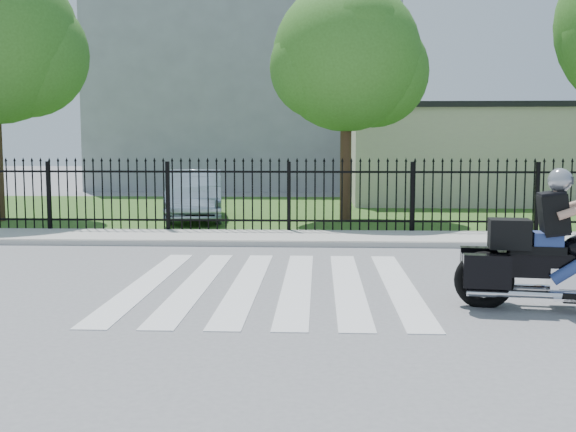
{
  "coord_description": "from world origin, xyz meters",
  "views": [
    {
      "loc": [
        0.74,
        -10.45,
        2.19
      ],
      "look_at": [
        0.21,
        0.89,
        1.0
      ],
      "focal_mm": 42.0,
      "sensor_mm": 36.0,
      "label": 1
    }
  ],
  "objects": [
    {
      "name": "building_tall",
      "position": [
        -3.0,
        26.0,
        6.0
      ],
      "size": [
        15.0,
        10.0,
        12.0
      ],
      "primitive_type": "cube",
      "color": "#989CA1",
      "rests_on": "ground"
    },
    {
      "name": "ground",
      "position": [
        0.0,
        0.0,
        0.0
      ],
      "size": [
        120.0,
        120.0,
        0.0
      ],
      "primitive_type": "plane",
      "color": "slate",
      "rests_on": "ground"
    },
    {
      "name": "tree_mid",
      "position": [
        1.5,
        9.0,
        4.67
      ],
      "size": [
        4.2,
        4.2,
        6.78
      ],
      "color": "#382316",
      "rests_on": "ground"
    },
    {
      "name": "building_low",
      "position": [
        7.0,
        16.0,
        1.75
      ],
      "size": [
        10.0,
        6.0,
        3.5
      ],
      "primitive_type": "cube",
      "color": "beige",
      "rests_on": "ground"
    },
    {
      "name": "curb",
      "position": [
        0.0,
        4.0,
        0.06
      ],
      "size": [
        40.0,
        0.12,
        0.12
      ],
      "primitive_type": "cube",
      "color": "#ADAAA3",
      "rests_on": "ground"
    },
    {
      "name": "grass_strip",
      "position": [
        0.0,
        12.0,
        0.01
      ],
      "size": [
        40.0,
        12.0,
        0.02
      ],
      "primitive_type": "cube",
      "color": "#29531C",
      "rests_on": "ground"
    },
    {
      "name": "sidewalk",
      "position": [
        0.0,
        5.0,
        0.06
      ],
      "size": [
        40.0,
        2.0,
        0.12
      ],
      "primitive_type": "cube",
      "color": "#ADAAA3",
      "rests_on": "ground"
    },
    {
      "name": "motorcycle_rider",
      "position": [
        3.97,
        -1.46,
        0.79
      ],
      "size": [
        2.92,
        1.19,
        1.94
      ],
      "rotation": [
        0.0,
        0.0,
        -0.14
      ],
      "color": "black",
      "rests_on": "ground"
    },
    {
      "name": "building_low_roof",
      "position": [
        7.0,
        16.0,
        3.6
      ],
      "size": [
        10.2,
        6.2,
        0.2
      ],
      "primitive_type": "cube",
      "color": "black",
      "rests_on": "building_low"
    },
    {
      "name": "parked_car",
      "position": [
        -2.9,
        9.12,
        0.75
      ],
      "size": [
        2.18,
        4.6,
        1.46
      ],
      "primitive_type": "imported",
      "rotation": [
        0.0,
        0.0,
        0.15
      ],
      "color": "#8DA1B2",
      "rests_on": "grass_strip"
    },
    {
      "name": "iron_fence",
      "position": [
        0.0,
        6.0,
        0.9
      ],
      "size": [
        26.0,
        0.04,
        1.8
      ],
      "color": "black",
      "rests_on": "ground"
    },
    {
      "name": "crosswalk",
      "position": [
        0.0,
        0.0,
        0.01
      ],
      "size": [
        5.0,
        5.5,
        0.01
      ],
      "primitive_type": null,
      "color": "silver",
      "rests_on": "ground"
    }
  ]
}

